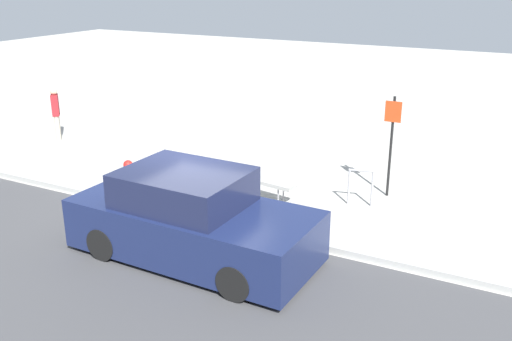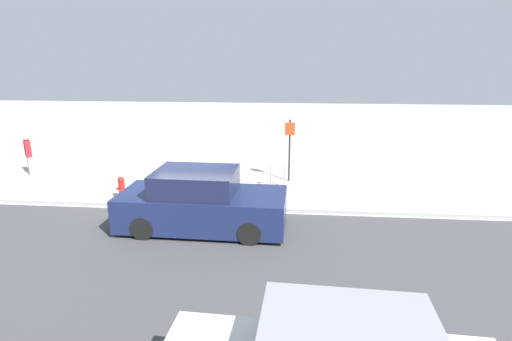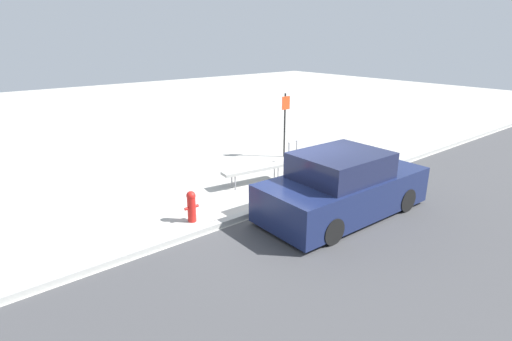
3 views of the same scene
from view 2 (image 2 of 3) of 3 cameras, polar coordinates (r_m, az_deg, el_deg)
name	(u,v)px [view 2 (image 2 of 3)]	position (r m, az deg, el deg)	size (l,w,h in m)	color
ground_plane	(189,209)	(12.41, -9.56, -5.41)	(60.00, 60.00, 0.00)	#ADAAA3
road_strip	(118,311)	(8.08, -19.09, -18.48)	(60.00, 10.00, 0.01)	#424244
curb	(189,207)	(12.38, -9.58, -5.13)	(60.00, 0.20, 0.13)	#A8A8A3
bench	(211,179)	(13.65, -6.42, -1.18)	(2.14, 0.67, 0.53)	gray
bike_rack	(278,174)	(14.09, 3.16, -0.47)	(0.55, 0.18, 0.83)	#99999E
sign_post	(290,145)	(14.67, 4.82, 3.70)	(0.36, 0.08, 2.30)	black
fire_hydrant	(122,187)	(13.61, -18.63, -2.31)	(0.36, 0.22, 0.77)	red
pedestrian	(28,154)	(17.83, -29.74, 2.08)	(0.39, 0.40, 1.60)	#B7AD99
parked_car_near	(201,203)	(10.78, -7.80, -4.62)	(4.44, 2.00, 1.60)	black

